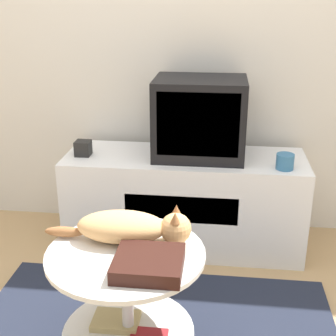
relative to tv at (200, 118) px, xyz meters
The scene contains 8 objects.
wall_back 0.63m from the tv, 115.36° to the left, with size 8.00×0.05×2.60m.
tv_stand 0.49m from the tv, 159.65° to the right, with size 1.32×0.45×0.54m.
tv is the anchor object (origin of this frame).
speaker 0.66m from the tv, behind, with size 0.08×0.08×0.08m.
mug 0.50m from the tv, 19.76° to the right, with size 0.09×0.09×0.08m.
coffee_table 1.11m from the tv, 101.46° to the right, with size 0.57×0.57×0.50m.
dvd_box 1.14m from the tv, 95.30° to the right, with size 0.23×0.21×0.05m.
cat 0.97m from the tv, 102.04° to the right, with size 0.55×0.18×0.14m.
Camera 1 is at (0.25, -1.44, 1.39)m, focal length 50.00 mm.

